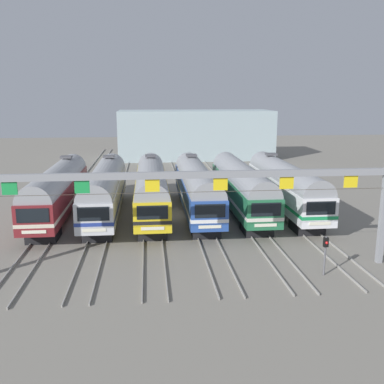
{
  "coord_description": "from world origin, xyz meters",
  "views": [
    {
      "loc": [
        -2.3,
        -39.97,
        11.06
      ],
      "look_at": [
        1.45,
        -2.27,
        2.66
      ],
      "focal_mm": 40.95,
      "sensor_mm": 36.0,
      "label": 1
    }
  ],
  "objects": [
    {
      "name": "commuter_train_white",
      "position": [
        10.62,
        -0.0,
        2.69
      ],
      "size": [
        2.88,
        18.06,
        5.05
      ],
      "color": "white",
      "rests_on": "ground"
    },
    {
      "name": "maintenance_building",
      "position": [
        6.04,
        37.87,
        4.22
      ],
      "size": [
        26.83,
        10.0,
        8.44
      ],
      "primitive_type": "cube",
      "color": "#9EB2B7",
      "rests_on": "ground"
    },
    {
      "name": "ground_plane",
      "position": [
        0.0,
        0.0,
        0.0
      ],
      "size": [
        160.0,
        160.0,
        0.0
      ],
      "primitive_type": "plane",
      "color": "gray"
    },
    {
      "name": "yard_signal_mast",
      "position": [
        8.49,
        -15.2,
        1.78
      ],
      "size": [
        0.28,
        0.35,
        2.53
      ],
      "color": "#59595E",
      "rests_on": "ground"
    },
    {
      "name": "catenary_gantry",
      "position": [
        0.0,
        -13.5,
        5.37
      ],
      "size": [
        26.47,
        0.44,
        6.97
      ],
      "color": "gray",
      "rests_on": "ground"
    },
    {
      "name": "commuter_train_silver",
      "position": [
        -6.37,
        -0.0,
        2.69
      ],
      "size": [
        2.88,
        18.06,
        5.05
      ],
      "color": "silver",
      "rests_on": "ground"
    },
    {
      "name": "track_bed",
      "position": [
        0.0,
        17.0,
        0.07
      ],
      "size": [
        22.74,
        70.0,
        0.15
      ],
      "color": "gray",
      "rests_on": "ground"
    },
    {
      "name": "commuter_train_blue",
      "position": [
        2.12,
        -0.0,
        2.69
      ],
      "size": [
        2.88,
        18.06,
        5.05
      ],
      "color": "#284C9E",
      "rests_on": "ground"
    },
    {
      "name": "commuter_train_green",
      "position": [
        6.37,
        -0.01,
        2.69
      ],
      "size": [
        2.88,
        18.06,
        4.77
      ],
      "color": "#236B42",
      "rests_on": "ground"
    },
    {
      "name": "commuter_train_yellow",
      "position": [
        -2.12,
        -0.0,
        2.69
      ],
      "size": [
        2.88,
        18.06,
        5.05
      ],
      "color": "gold",
      "rests_on": "ground"
    },
    {
      "name": "commuter_train_maroon",
      "position": [
        -10.62,
        -0.0,
        2.69
      ],
      "size": [
        2.88,
        18.06,
        5.05
      ],
      "color": "maroon",
      "rests_on": "ground"
    }
  ]
}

